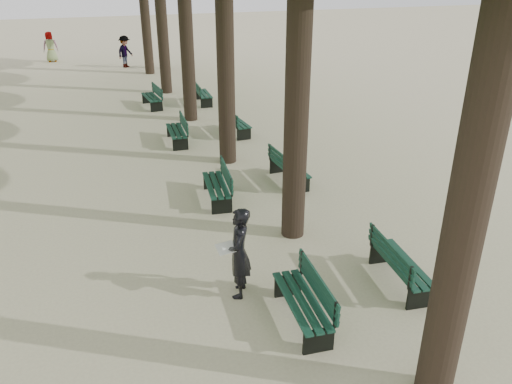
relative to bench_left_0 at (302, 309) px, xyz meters
name	(u,v)px	position (x,y,z in m)	size (l,w,h in m)	color
ground	(284,329)	(-0.37, -0.08, -0.27)	(120.00, 120.00, 0.00)	#BFB690
bench_left_0	(302,309)	(0.00, 0.00, 0.00)	(0.74, 1.85, 0.92)	black
bench_left_1	(217,191)	(0.00, 5.25, 0.00)	(0.80, 1.86, 0.92)	black
bench_left_2	(177,136)	(0.00, 10.22, 0.00)	(0.70, 1.84, 0.92)	black
bench_left_3	(152,101)	(0.00, 15.38, 0.00)	(0.70, 1.84, 0.92)	black
bench_right_0	(400,272)	(2.27, 0.38, 0.00)	(0.80, 1.86, 0.92)	black
bench_right_1	(289,173)	(2.27, 5.71, 0.00)	(0.60, 1.81, 0.92)	black
bench_right_2	(236,127)	(2.27, 10.51, 0.00)	(0.64, 1.82, 0.92)	black
bench_right_3	(203,97)	(2.27, 15.22, 0.00)	(0.71, 1.84, 0.92)	black
man_with_map	(239,253)	(-0.75, 1.15, 0.62)	(0.75, 0.79, 1.78)	black
pedestrian_c	(165,53)	(2.30, 24.19, 0.60)	(1.03, 0.35, 1.75)	#262628
pedestrian_d	(50,47)	(-4.12, 28.93, 0.66)	(0.91, 0.37, 1.87)	#262628
pedestrian_b	(125,52)	(0.11, 25.32, 0.66)	(1.20, 0.37, 1.86)	#262628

